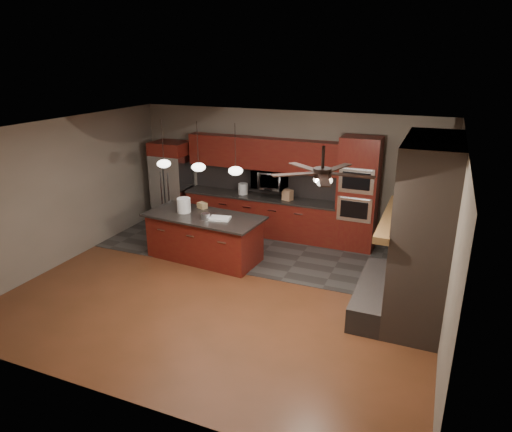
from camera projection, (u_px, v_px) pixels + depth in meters
The scene contains 22 objects.
ground at pixel (228, 288), 8.08m from camera, with size 7.00×7.00×0.00m, color brown.
ceiling at pixel (225, 129), 7.16m from camera, with size 7.00×6.00×0.02m, color white.
back_wall at pixel (285, 174), 10.24m from camera, with size 7.00×0.02×2.80m, color slate.
right_wall at pixel (452, 244), 6.36m from camera, with size 0.02×6.00×2.80m, color slate.
left_wall at pixel (65, 191), 8.89m from camera, with size 0.02×6.00×2.80m, color slate.
slate_tile_patch at pixel (265, 250), 9.65m from camera, with size 7.00×2.40×0.01m, color #393734.
fireplace_column at pixel (419, 237), 6.91m from camera, with size 1.30×2.10×2.80m.
back_cabinetry at pixel (261, 196), 10.35m from camera, with size 3.59×0.64×2.20m.
oven_tower at pixel (358, 194), 9.43m from camera, with size 0.80×0.63×2.38m.
microwave at pixel (270, 179), 10.15m from camera, with size 0.73×0.41×0.50m, color silver.
refrigerator at pixel (172, 183), 11.03m from camera, with size 0.85×0.75×1.99m.
kitchen_island at pixel (204, 237), 9.14m from camera, with size 2.43×1.26×0.92m.
white_bucket at pixel (184, 205), 9.13m from camera, with size 0.27×0.27×0.29m, color white.
paint_can at pixel (206, 216), 8.77m from camera, with size 0.17×0.17×0.11m, color #ADADB2.
paint_tray at pixel (220, 218), 8.76m from camera, with size 0.39×0.28×0.04m, color white.
cardboard_box at pixel (202, 205), 9.40m from camera, with size 0.19×0.14×0.12m, color tan.
counter_bucket at pixel (243, 189), 10.43m from camera, with size 0.22×0.22×0.25m, color silver.
counter_box at pixel (288, 195), 9.99m from camera, with size 0.21×0.16×0.23m, color #AC7F59.
pendant_left at pixel (164, 163), 8.64m from camera, with size 0.26×0.26×0.92m.
pendant_center at pixel (199, 167), 8.37m from camera, with size 0.26×0.26×0.92m.
pendant_right at pixel (236, 171), 8.10m from camera, with size 0.26×0.26×0.92m.
ceiling_fan at pixel (322, 172), 5.93m from camera, with size 1.27×1.33×0.41m.
Camera 1 is at (3.21, -6.47, 3.87)m, focal length 32.00 mm.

